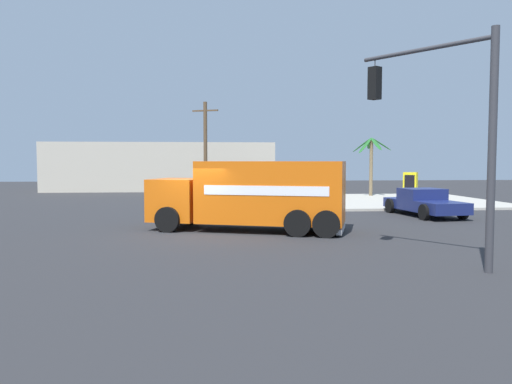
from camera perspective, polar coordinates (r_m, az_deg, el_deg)
name	(u,v)px	position (r m, az deg, el deg)	size (l,w,h in m)	color
ground_plane	(193,232)	(19.70, -7.28, -4.57)	(100.00, 100.00, 0.00)	#2B2B2D
sidewalk_corner_far	(396,201)	(35.31, 15.81, -0.97)	(12.26, 12.26, 0.14)	#B2ADA0
delivery_truck	(253,194)	(19.81, -0.30, -0.28)	(8.09, 4.89, 2.77)	orange
traffic_light_primary	(447,116)	(14.11, 21.06, 8.10)	(2.41, 3.21, 6.05)	#38383D
pickup_navy	(424,201)	(26.65, 18.69, -1.03)	(2.72, 5.39, 1.38)	navy
vending_machine_red	(410,185)	(36.74, 17.28, 0.74)	(1.16, 1.11, 1.85)	yellow
palm_tree_far	(371,157)	(38.91, 13.05, 3.99)	(2.89, 3.21, 4.45)	#7A6647
utility_pole	(205,147)	(40.25, -5.82, 5.13)	(2.07, 0.98, 7.51)	brown
building_backdrop	(162,167)	(48.13, -10.74, 2.86)	(20.95, 6.00, 4.48)	beige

